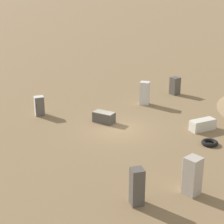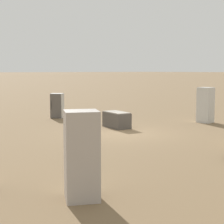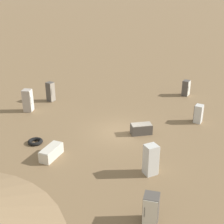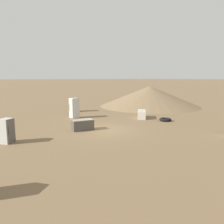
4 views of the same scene
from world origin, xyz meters
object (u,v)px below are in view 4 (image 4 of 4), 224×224
object	(u,v)px
discarded_fridge_6	(7,131)
discarded_fridge_7	(75,105)
discarded_fridge_2	(142,114)
discarded_fridge_4	(83,125)
scrap_tire	(165,120)
discarded_fridge_1	(74,108)

from	to	relation	value
discarded_fridge_6	discarded_fridge_7	bearing A→B (deg)	-175.29
discarded_fridge_7	discarded_fridge_2	bearing A→B (deg)	-30.66
discarded_fridge_6	discarded_fridge_4	bearing A→B (deg)	142.33
discarded_fridge_7	scrap_tire	distance (m)	10.49
discarded_fridge_1	discarded_fridge_2	bearing A→B (deg)	-132.41
discarded_fridge_1	discarded_fridge_4	distance (m)	5.13
discarded_fridge_2	discarded_fridge_4	distance (m)	6.90
discarded_fridge_1	discarded_fridge_6	xyz separation A→B (m)	(6.77, 5.07, -0.22)
discarded_fridge_1	scrap_tire	xyz separation A→B (m)	(-5.88, 6.07, -0.82)
discarded_fridge_4	discarded_fridge_7	world-z (taller)	discarded_fridge_7
discarded_fridge_4	discarded_fridge_7	xyz separation A→B (m)	(-3.48, -8.39, 0.38)
discarded_fridge_1	discarded_fridge_6	size ratio (longest dim) A/B	1.30
discarded_fridge_2	scrap_tire	distance (m)	2.38
discarded_fridge_1	discarded_fridge_6	world-z (taller)	discarded_fridge_1
scrap_tire	discarded_fridge_7	bearing A→B (deg)	-67.08
discarded_fridge_4	scrap_tire	bearing A→B (deg)	-89.95
discarded_fridge_2	scrap_tire	bearing A→B (deg)	151.52
discarded_fridge_1	discarded_fridge_4	bearing A→B (deg)	154.95
discarded_fridge_1	discarded_fridge_7	xyz separation A→B (m)	(-1.80, -3.58, -0.18)
discarded_fridge_1	discarded_fridge_7	world-z (taller)	discarded_fridge_1
discarded_fridge_7	discarded_fridge_6	bearing A→B (deg)	-99.76
discarded_fridge_6	discarded_fridge_7	world-z (taller)	discarded_fridge_7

